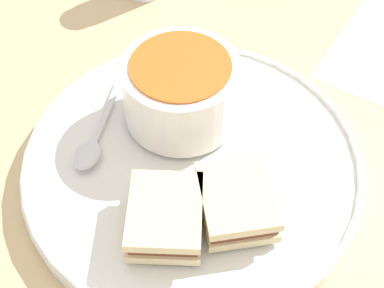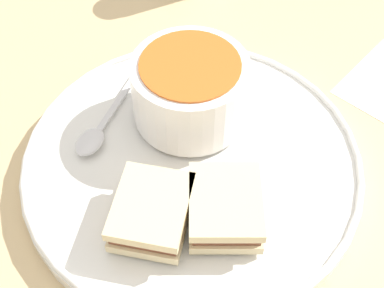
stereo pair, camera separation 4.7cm
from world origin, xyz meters
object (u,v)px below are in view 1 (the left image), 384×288
object	(u,v)px
soup_bowl	(181,90)
sandwich_half_far	(237,202)
spoon	(91,147)
sandwich_half_near	(165,216)

from	to	relation	value
soup_bowl	sandwich_half_far	world-z (taller)	soup_bowl
soup_bowl	sandwich_half_far	bearing A→B (deg)	-132.24
spoon	sandwich_half_far	world-z (taller)	sandwich_half_far
spoon	sandwich_half_far	distance (m)	0.14
soup_bowl	sandwich_half_near	bearing A→B (deg)	-160.85
spoon	sandwich_half_far	size ratio (longest dim) A/B	1.31
spoon	sandwich_half_near	size ratio (longest dim) A/B	1.36
soup_bowl	spoon	xyz separation A→B (m)	(-0.07, 0.06, -0.03)
spoon	sandwich_half_near	distance (m)	0.11
sandwich_half_near	sandwich_half_far	world-z (taller)	same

